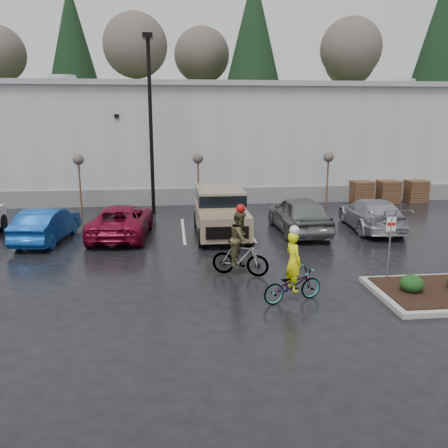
{
  "coord_description": "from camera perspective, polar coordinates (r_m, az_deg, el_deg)",
  "views": [
    {
      "loc": [
        -2.95,
        -13.51,
        5.28
      ],
      "look_at": [
        -1.08,
        3.57,
        1.3
      ],
      "focal_mm": 38.0,
      "sensor_mm": 36.0,
      "label": 1
    }
  ],
  "objects": [
    {
      "name": "car_blue",
      "position": [
        21.48,
        -20.54,
        -0.05
      ],
      "size": [
        2.11,
        4.56,
        1.45
      ],
      "primitive_type": "imported",
      "rotation": [
        0.0,
        0.0,
        3.01
      ],
      "color": "#0E429B",
      "rests_on": "ground"
    },
    {
      "name": "warehouse",
      "position": [
        35.66,
        -1.54,
        10.41
      ],
      "size": [
        60.5,
        15.5,
        7.2
      ],
      "color": "#ADAFB2",
      "rests_on": "ground"
    },
    {
      "name": "pallet_stack_b",
      "position": [
        30.84,
        19.1,
        3.73
      ],
      "size": [
        1.2,
        1.2,
        1.35
      ],
      "primitive_type": "cube",
      "color": "#4F341F",
      "rests_on": "ground"
    },
    {
      "name": "cyclist_hivis",
      "position": [
        13.81,
        8.27,
        -6.47
      ],
      "size": [
        1.97,
        1.17,
        2.25
      ],
      "rotation": [
        0.0,
        0.0,
        1.87
      ],
      "color": "#3F3F44",
      "rests_on": "ground"
    },
    {
      "name": "wooded_ridge",
      "position": [
        58.63,
        -3.44,
        10.78
      ],
      "size": [
        80.0,
        25.0,
        6.0
      ],
      "primitive_type": "cube",
      "color": "#2C411B",
      "rests_on": "ground"
    },
    {
      "name": "pallet_stack_a",
      "position": [
        30.15,
        16.17,
        3.74
      ],
      "size": [
        1.2,
        1.2,
        1.35
      ],
      "primitive_type": "cube",
      "color": "#4F341F",
      "rests_on": "ground"
    },
    {
      "name": "sapling_east",
      "position": [
        28.1,
        12.45,
        7.52
      ],
      "size": [
        0.6,
        0.6,
        3.2
      ],
      "color": "#4F341F",
      "rests_on": "ground"
    },
    {
      "name": "lamppost",
      "position": [
        25.54,
        -8.88,
        13.8
      ],
      "size": [
        0.5,
        1.0,
        9.22
      ],
      "color": "black",
      "rests_on": "ground"
    },
    {
      "name": "car_red",
      "position": [
        21.36,
        -12.23,
        0.39
      ],
      "size": [
        2.71,
        5.28,
        1.43
      ],
      "primitive_type": "imported",
      "rotation": [
        0.0,
        0.0,
        3.07
      ],
      "color": "maroon",
      "rests_on": "ground"
    },
    {
      "name": "ground",
      "position": [
        14.8,
        5.71,
        -7.92
      ],
      "size": [
        120.0,
        120.0,
        0.0
      ],
      "primitive_type": "plane",
      "color": "black",
      "rests_on": "ground"
    },
    {
      "name": "car_grey",
      "position": [
        21.86,
        9.01,
        1.18
      ],
      "size": [
        2.14,
        5.03,
        1.7
      ],
      "primitive_type": "imported",
      "rotation": [
        0.0,
        0.0,
        3.17
      ],
      "color": "slate",
      "rests_on": "ground"
    },
    {
      "name": "sapling_west",
      "position": [
        27.11,
        -17.1,
        7.07
      ],
      "size": [
        0.6,
        0.6,
        3.2
      ],
      "color": "#4F341F",
      "rests_on": "ground"
    },
    {
      "name": "cyclist_olive",
      "position": [
        15.8,
        1.98,
        -3.14
      ],
      "size": [
        1.94,
        1.21,
        2.43
      ],
      "rotation": [
        0.0,
        0.0,
        1.18
      ],
      "color": "#3F3F44",
      "rests_on": "ground"
    },
    {
      "name": "shrub_a",
      "position": [
        15.12,
        21.67,
        -6.7
      ],
      "size": [
        0.7,
        0.7,
        0.52
      ],
      "primitive_type": "ellipsoid",
      "color": "black",
      "rests_on": "curb_island"
    },
    {
      "name": "sapling_mid",
      "position": [
        26.67,
        -3.14,
        7.53
      ],
      "size": [
        0.6,
        0.6,
        3.2
      ],
      "color": "#4F341F",
      "rests_on": "ground"
    },
    {
      "name": "pallet_stack_c",
      "position": [
        31.65,
        22.06,
        3.72
      ],
      "size": [
        1.2,
        1.2,
        1.35
      ],
      "primitive_type": "cube",
      "color": "#4F341F",
      "rests_on": "ground"
    },
    {
      "name": "suv_tan",
      "position": [
        20.95,
        -0.4,
        1.34
      ],
      "size": [
        2.2,
        5.1,
        2.06
      ],
      "primitive_type": null,
      "color": "gray",
      "rests_on": "ground"
    },
    {
      "name": "fire_lane_sign",
      "position": [
        15.77,
        19.33,
        -1.93
      ],
      "size": [
        0.3,
        0.05,
        2.2
      ],
      "color": "gray",
      "rests_on": "ground"
    },
    {
      "name": "car_far_silver",
      "position": [
        23.2,
        17.33,
        1.14
      ],
      "size": [
        2.48,
        5.22,
        1.47
      ],
      "primitive_type": "imported",
      "rotation": [
        0.0,
        0.0,
        3.06
      ],
      "color": "#A8AAB0",
      "rests_on": "ground"
    }
  ]
}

